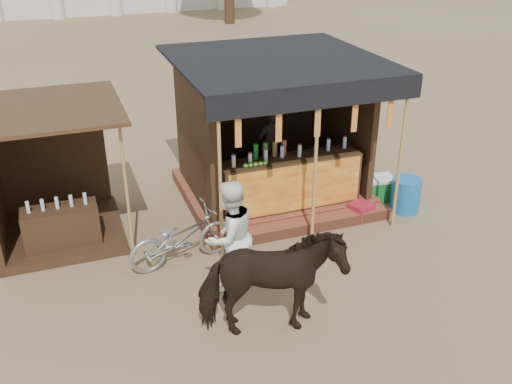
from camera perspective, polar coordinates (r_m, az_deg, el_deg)
The scene contains 9 objects.
ground at distance 8.38m, azimuth 3.81°, elevation -11.38°, with size 120.00×120.00×0.00m, color #846B4C.
main_stall at distance 10.91m, azimuth 1.80°, elevation 4.30°, with size 3.60×3.61×2.78m.
secondary_stall at distance 10.21m, azimuth -20.26°, elevation -0.11°, with size 2.40×2.40×2.38m.
cow at distance 7.46m, azimuth 1.47°, elevation -9.19°, with size 0.85×1.86×1.57m, color black.
motorbike at distance 9.14m, azimuth -7.42°, elevation -4.52°, with size 0.62×1.77×0.93m, color #9C9DA5.
bystander at distance 8.31m, azimuth -2.64°, elevation -4.47°, with size 0.85×0.66×1.74m, color white.
blue_barrel at distance 11.06m, azimuth 14.73°, elevation -0.27°, with size 0.55×0.55×0.65m, color #1660AA.
red_crate at distance 10.67m, azimuth 10.45°, elevation -1.88°, with size 0.38×0.37×0.30m, color maroon.
cooler at distance 11.41m, azimuth 11.97°, elevation 0.40°, with size 0.70×0.53×0.46m.
Camera 1 is at (-2.76, -6.02, 5.13)m, focal length 40.00 mm.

